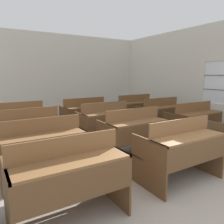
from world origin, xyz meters
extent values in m
cube|color=beige|center=(0.00, 6.66, 1.49)|extent=(6.40, 0.06, 2.98)
cube|color=beige|center=(3.17, 3.32, 0.41)|extent=(0.06, 6.63, 0.82)
cube|color=beige|center=(3.17, 3.32, 2.47)|extent=(0.06, 6.63, 1.01)
cube|color=beige|center=(3.17, 4.86, 1.39)|extent=(0.06, 3.55, 1.14)
cube|color=brown|center=(-2.22, 1.30, 0.37)|extent=(0.03, 0.73, 0.74)
cube|color=brown|center=(-1.00, 1.30, 0.37)|extent=(0.03, 0.73, 0.74)
cube|color=brown|center=(-1.61, 1.11, 0.72)|extent=(1.24, 0.36, 0.03)
cube|color=brown|center=(-1.61, 0.94, 0.54)|extent=(1.18, 0.02, 0.33)
cube|color=brown|center=(-1.61, 1.28, 0.85)|extent=(1.24, 0.02, 0.22)
cube|color=brown|center=(-1.61, 1.52, 0.42)|extent=(1.24, 0.28, 0.03)
cube|color=brown|center=(-1.61, 1.52, 0.15)|extent=(1.18, 0.04, 0.04)
cube|color=brown|center=(-0.45, 1.28, 0.37)|extent=(0.03, 0.73, 0.74)
cube|color=brown|center=(0.76, 1.28, 0.37)|extent=(0.03, 0.73, 0.74)
cube|color=brown|center=(0.16, 1.10, 0.72)|extent=(1.24, 0.36, 0.03)
cube|color=brown|center=(0.16, 0.93, 0.54)|extent=(1.18, 0.02, 0.33)
cube|color=brown|center=(0.16, 1.26, 0.85)|extent=(1.24, 0.02, 0.22)
cube|color=brown|center=(0.16, 1.51, 0.42)|extent=(1.24, 0.28, 0.03)
cube|color=brown|center=(0.16, 1.51, 0.15)|extent=(1.18, 0.04, 0.04)
cube|color=brown|center=(1.34, 1.31, 0.37)|extent=(0.03, 0.73, 0.74)
cube|color=brown|center=(-0.99, 2.45, 0.37)|extent=(0.03, 0.73, 0.74)
cube|color=brown|center=(-1.60, 2.26, 0.72)|extent=(1.24, 0.36, 0.03)
cube|color=brown|center=(-1.60, 2.09, 0.54)|extent=(1.18, 0.02, 0.33)
cube|color=brown|center=(-1.60, 2.43, 0.85)|extent=(1.24, 0.02, 0.22)
cube|color=brown|center=(-1.60, 2.67, 0.42)|extent=(1.24, 0.28, 0.03)
cube|color=brown|center=(-1.60, 2.67, 0.15)|extent=(1.18, 0.04, 0.04)
cube|color=brown|center=(-0.45, 2.45, 0.37)|extent=(0.03, 0.73, 0.74)
cube|color=brown|center=(0.76, 2.45, 0.37)|extent=(0.03, 0.73, 0.74)
cube|color=brown|center=(0.16, 2.26, 0.72)|extent=(1.24, 0.36, 0.03)
cube|color=brown|center=(0.16, 2.10, 0.54)|extent=(1.18, 0.02, 0.33)
cube|color=brown|center=(0.16, 2.43, 0.85)|extent=(1.24, 0.02, 0.22)
cube|color=brown|center=(0.16, 2.67, 0.42)|extent=(1.24, 0.28, 0.03)
cube|color=brown|center=(0.16, 2.67, 0.15)|extent=(1.18, 0.04, 0.04)
cube|color=#53361D|center=(1.33, 2.45, 0.37)|extent=(0.03, 0.73, 0.74)
cube|color=#53361D|center=(2.55, 2.45, 0.37)|extent=(0.03, 0.73, 0.74)
cube|color=brown|center=(1.94, 2.27, 0.72)|extent=(1.24, 0.36, 0.03)
cube|color=#53361D|center=(1.94, 2.10, 0.54)|extent=(1.18, 0.02, 0.33)
cube|color=brown|center=(1.94, 2.43, 0.85)|extent=(1.24, 0.02, 0.22)
cube|color=brown|center=(1.94, 2.68, 0.42)|extent=(1.24, 0.28, 0.03)
cube|color=#53361D|center=(1.94, 2.68, 0.15)|extent=(1.18, 0.04, 0.04)
cube|color=brown|center=(-1.00, 3.57, 0.37)|extent=(0.03, 0.73, 0.74)
cube|color=brown|center=(-1.60, 3.38, 0.72)|extent=(1.24, 0.36, 0.03)
cube|color=brown|center=(-1.60, 3.22, 0.54)|extent=(1.18, 0.02, 0.33)
cube|color=brown|center=(-1.60, 3.55, 0.85)|extent=(1.24, 0.02, 0.22)
cube|color=brown|center=(-1.60, 3.80, 0.42)|extent=(1.24, 0.28, 0.03)
cube|color=brown|center=(-1.60, 3.80, 0.15)|extent=(1.18, 0.04, 0.04)
cube|color=brown|center=(-0.44, 3.57, 0.37)|extent=(0.03, 0.73, 0.74)
cube|color=brown|center=(0.77, 3.57, 0.37)|extent=(0.03, 0.73, 0.74)
cube|color=brown|center=(0.17, 3.38, 0.72)|extent=(1.24, 0.36, 0.03)
cube|color=brown|center=(0.17, 3.22, 0.54)|extent=(1.18, 0.02, 0.33)
cube|color=brown|center=(0.17, 3.55, 0.85)|extent=(1.24, 0.02, 0.22)
cube|color=brown|center=(0.17, 3.80, 0.42)|extent=(1.24, 0.28, 0.03)
cube|color=brown|center=(0.17, 3.80, 0.15)|extent=(1.18, 0.04, 0.04)
cube|color=#52361D|center=(1.36, 3.57, 0.37)|extent=(0.03, 0.73, 0.74)
cube|color=#52361D|center=(2.58, 3.57, 0.37)|extent=(0.03, 0.73, 0.74)
cube|color=brown|center=(1.97, 3.38, 0.72)|extent=(1.24, 0.36, 0.03)
cube|color=#52361D|center=(1.97, 3.22, 0.54)|extent=(1.18, 0.02, 0.33)
cube|color=brown|center=(1.97, 3.55, 0.85)|extent=(1.24, 0.02, 0.22)
cube|color=brown|center=(1.97, 3.80, 0.42)|extent=(1.24, 0.28, 0.03)
cube|color=#52361D|center=(1.97, 3.80, 0.15)|extent=(1.18, 0.04, 0.04)
cube|color=brown|center=(-1.01, 4.72, 0.37)|extent=(0.03, 0.73, 0.74)
cube|color=brown|center=(-1.62, 4.54, 0.72)|extent=(1.24, 0.36, 0.03)
cube|color=brown|center=(-1.62, 4.37, 0.54)|extent=(1.18, 0.02, 0.33)
cube|color=brown|center=(-1.62, 4.70, 0.85)|extent=(1.24, 0.02, 0.22)
cube|color=brown|center=(-1.62, 4.95, 0.42)|extent=(1.24, 0.28, 0.03)
cube|color=brown|center=(-1.62, 4.95, 0.15)|extent=(1.18, 0.04, 0.04)
cube|color=#52361D|center=(-0.45, 4.72, 0.37)|extent=(0.03, 0.73, 0.74)
cube|color=#52361D|center=(0.77, 4.72, 0.37)|extent=(0.03, 0.73, 0.74)
cube|color=brown|center=(0.16, 4.53, 0.72)|extent=(1.24, 0.36, 0.03)
cube|color=#52361D|center=(0.16, 4.36, 0.54)|extent=(1.18, 0.02, 0.33)
cube|color=brown|center=(0.16, 4.70, 0.85)|extent=(1.24, 0.02, 0.22)
cube|color=brown|center=(0.16, 4.94, 0.42)|extent=(1.24, 0.28, 0.03)
cube|color=#52361D|center=(0.16, 4.94, 0.15)|extent=(1.18, 0.04, 0.04)
cube|color=#53371E|center=(1.34, 4.74, 0.37)|extent=(0.03, 0.73, 0.74)
cube|color=#53371E|center=(2.55, 4.74, 0.37)|extent=(0.03, 0.73, 0.74)
cube|color=brown|center=(1.95, 4.56, 0.72)|extent=(1.24, 0.36, 0.03)
cube|color=#53371E|center=(1.95, 4.39, 0.54)|extent=(1.18, 0.02, 0.33)
cube|color=brown|center=(1.95, 4.72, 0.85)|extent=(1.24, 0.02, 0.22)
cube|color=brown|center=(1.95, 4.97, 0.42)|extent=(1.24, 0.28, 0.03)
cube|color=#53371E|center=(1.95, 4.97, 0.15)|extent=(1.18, 0.04, 0.04)
cylinder|color=#474C51|center=(2.91, 5.27, 0.17)|extent=(0.26, 0.26, 0.33)
camera|label=1|loc=(-2.37, -0.89, 1.61)|focal=35.00mm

